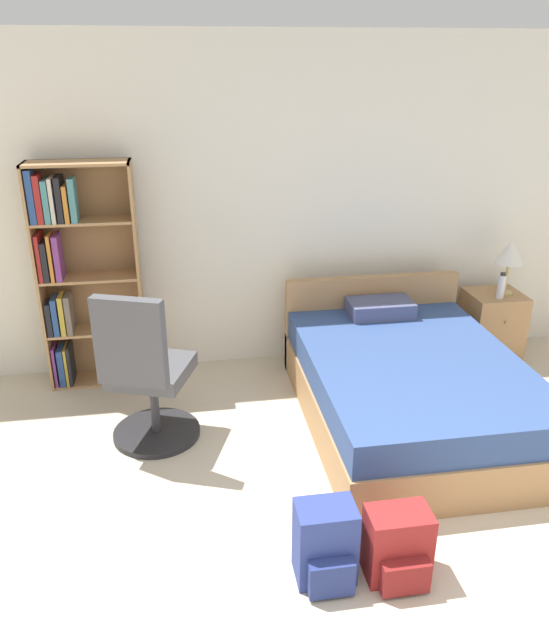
{
  "coord_description": "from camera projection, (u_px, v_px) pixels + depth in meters",
  "views": [
    {
      "loc": [
        -0.9,
        -1.6,
        2.41
      ],
      "look_at": [
        -0.32,
        1.98,
        0.87
      ],
      "focal_mm": 35.0,
      "sensor_mm": 36.0,
      "label": 1
    }
  ],
  "objects": [
    {
      "name": "wall_back",
      "position": [
        289.0,
        207.0,
        4.96
      ],
      "size": [
        9.0,
        0.06,
        2.6
      ],
      "color": "silver",
      "rests_on": "ground_plane"
    },
    {
      "name": "bookshelf",
      "position": [
        76.0,
        272.0,
        4.67
      ],
      "size": [
        0.74,
        0.27,
        1.73
      ],
      "color": "#AD7F51",
      "rests_on": "ground_plane"
    },
    {
      "name": "bed",
      "position": [
        407.0,
        385.0,
        4.4
      ],
      "size": [
        1.43,
        1.99,
        0.77
      ],
      "color": "#AD7F51",
      "rests_on": "ground_plane"
    },
    {
      "name": "office_chair",
      "position": [
        146.0,
        378.0,
        4.02
      ],
      "size": [
        0.63,
        0.68,
        1.11
      ],
      "color": "#232326",
      "rests_on": "ground_plane"
    },
    {
      "name": "nightstand",
      "position": [
        491.0,
        325.0,
        5.31
      ],
      "size": [
        0.44,
        0.44,
        0.58
      ],
      "color": "#AD7F51",
      "rests_on": "ground_plane"
    },
    {
      "name": "table_lamp",
      "position": [
        510.0,
        253.0,
        5.05
      ],
      "size": [
        0.24,
        0.24,
        0.46
      ],
      "color": "tan",
      "rests_on": "nightstand"
    },
    {
      "name": "water_bottle",
      "position": [
        501.0,
        286.0,
        5.06
      ],
      "size": [
        0.06,
        0.06,
        0.22
      ],
      "color": "silver",
      "rests_on": "nightstand"
    },
    {
      "name": "backpack_red",
      "position": [
        398.0,
        547.0,
        3.07
      ],
      "size": [
        0.31,
        0.27,
        0.38
      ],
      "color": "maroon",
      "rests_on": "ground_plane"
    },
    {
      "name": "backpack_blue",
      "position": [
        326.0,
        545.0,
        3.06
      ],
      "size": [
        0.29,
        0.28,
        0.42
      ],
      "color": "navy",
      "rests_on": "ground_plane"
    }
  ]
}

